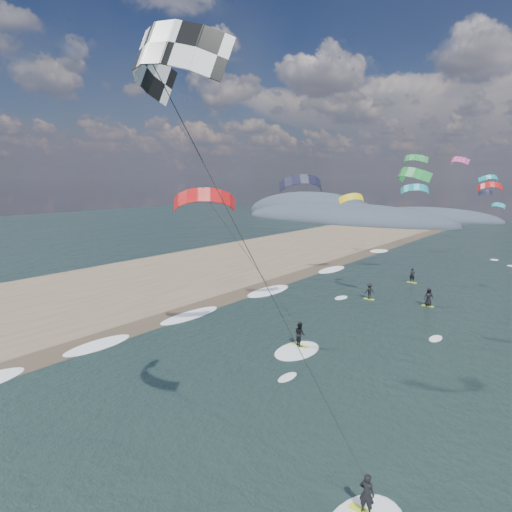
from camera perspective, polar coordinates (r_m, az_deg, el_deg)
The scene contains 9 objects.
ground at distance 22.88m, azimuth -18.47°, elevation -22.37°, with size 260.00×260.00×0.00m, color black.
sand_strip at distance 46.84m, azimuth -24.36°, elevation -5.58°, with size 26.00×240.00×0.00m, color brown.
wet_sand_strip at distance 36.94m, azimuth -15.67°, elevation -9.21°, with size 3.00×240.00×0.00m, color #382D23.
coastal_hills at distance 133.45m, azimuth 11.06°, elevation 5.06°, with size 80.00×41.00×15.00m.
kitesurfer_near_a at distance 11.96m, azimuth -6.85°, elevation 10.28°, with size 7.71×8.82×16.36m.
kitesurfer_near_b at distance 28.10m, azimuth -2.76°, elevation 1.59°, with size 7.09×9.28×12.29m.
far_kitesurfers at distance 46.18m, azimuth 18.56°, elevation -4.30°, with size 6.55×10.54×1.78m.
bg_kite_field at distance 64.23m, azimuth 23.55°, elevation 9.31°, with size 13.63×73.89×9.20m.
shoreline_surf at distance 38.86m, azimuth -8.89°, elevation -7.95°, with size 2.40×79.40×0.11m.
Camera 1 is at (16.55, -10.00, 12.22)m, focal length 30.00 mm.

